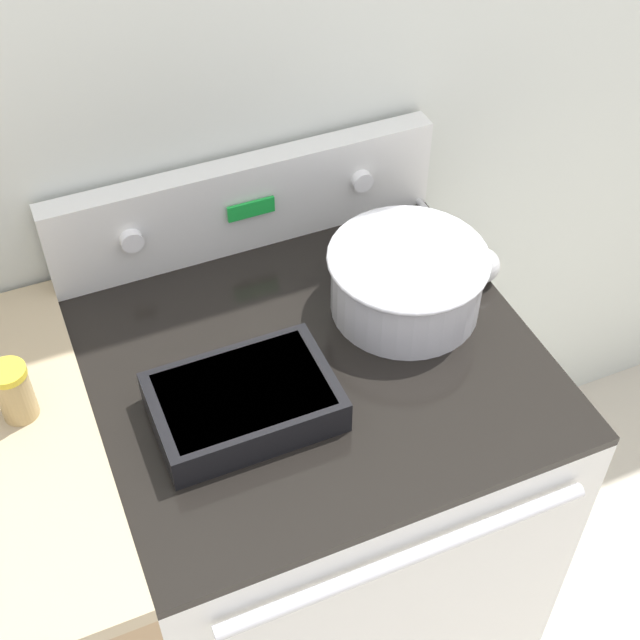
# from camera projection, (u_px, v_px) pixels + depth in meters

# --- Properties ---
(kitchen_wall) EXTENTS (8.00, 0.05, 2.50)m
(kitchen_wall) POSITION_uv_depth(u_px,v_px,m) (226.00, 77.00, 1.52)
(kitchen_wall) COLOR silver
(kitchen_wall) RESTS_ON ground_plane
(stove_range) EXTENTS (0.74, 0.73, 0.93)m
(stove_range) POSITION_uv_depth(u_px,v_px,m) (314.00, 508.00, 1.83)
(stove_range) COLOR silver
(stove_range) RESTS_ON ground_plane
(control_panel) EXTENTS (0.74, 0.07, 0.18)m
(control_panel) POSITION_uv_depth(u_px,v_px,m) (246.00, 203.00, 1.65)
(control_panel) COLOR silver
(control_panel) RESTS_ON stove_range
(mixing_bowl) EXTENTS (0.28, 0.28, 0.12)m
(mixing_bowl) POSITION_uv_depth(u_px,v_px,m) (407.00, 278.00, 1.54)
(mixing_bowl) COLOR silver
(mixing_bowl) RESTS_ON stove_range
(casserole_dish) EXTENTS (0.29, 0.19, 0.06)m
(casserole_dish) POSITION_uv_depth(u_px,v_px,m) (244.00, 400.00, 1.39)
(casserole_dish) COLOR black
(casserole_dish) RESTS_ON stove_range
(ladle) EXTENTS (0.06, 0.30, 0.06)m
(ladle) POSITION_uv_depth(u_px,v_px,m) (476.00, 260.00, 1.63)
(ladle) COLOR #B7B7B7
(ladle) RESTS_ON stove_range
(spice_jar_yellow_cap) EXTENTS (0.06, 0.06, 0.10)m
(spice_jar_yellow_cap) POSITION_uv_depth(u_px,v_px,m) (14.00, 392.00, 1.36)
(spice_jar_yellow_cap) COLOR tan
(spice_jar_yellow_cap) RESTS_ON side_counter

